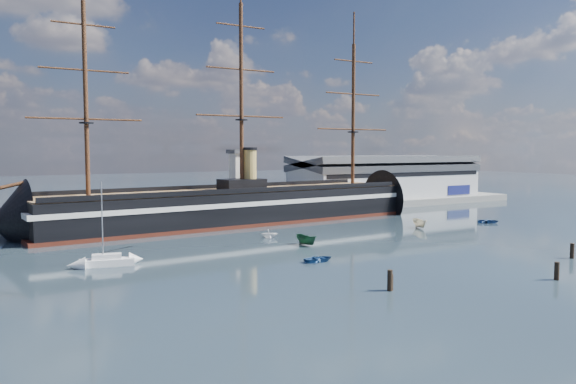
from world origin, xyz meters
TOP-DOWN VIEW (x-y plane):
  - ground at (0.00, 40.00)m, footprint 600.00×600.00m
  - quay at (10.00, 76.00)m, footprint 180.00×18.00m
  - warehouse at (58.00, 80.00)m, footprint 63.00×21.00m
  - quay_tower at (3.00, 73.00)m, footprint 5.00×5.00m
  - warship at (-6.50, 60.00)m, footprint 113.35×21.75m
  - sailboat at (-40.97, 27.80)m, footprint 8.07×4.01m
  - motorboat_a at (-6.31, 27.28)m, footprint 6.16×2.67m
  - motorboat_b at (-12.69, 14.09)m, footprint 1.26×2.97m
  - motorboat_c at (26.81, 33.00)m, footprint 6.68×4.28m
  - motorboat_d at (-7.83, 38.16)m, footprint 4.34×5.65m
  - motorboat_e at (46.30, 30.95)m, footprint 2.93×2.98m
  - piling_near_left at (-15.22, -4.84)m, footprint 0.64×0.64m
  - piling_near_mid at (7.21, -11.88)m, footprint 0.64×0.64m
  - piling_near_right at (22.79, -4.25)m, footprint 0.64×0.64m

SIDE VIEW (x-z plane):
  - ground at x=0.00m, z-range 0.00..0.00m
  - quay at x=10.00m, z-range -1.00..1.00m
  - motorboat_a at x=-6.31m, z-range -1.20..1.20m
  - motorboat_b at x=-12.69m, z-range -0.69..0.69m
  - motorboat_c at x=26.81m, z-range -1.25..1.25m
  - motorboat_d at x=-7.83m, z-range -0.95..0.95m
  - motorboat_e at x=46.30m, z-range -0.70..0.70m
  - piling_near_left at x=-15.22m, z-range -1.63..1.63m
  - piling_near_mid at x=7.21m, z-range -1.55..1.55m
  - piling_near_right at x=22.79m, z-range -1.54..1.54m
  - sailboat at x=-40.97m, z-range -5.42..7.00m
  - warship at x=-6.50m, z-range -22.93..31.01m
  - warehouse at x=58.00m, z-range 2.18..13.78m
  - quay_tower at x=3.00m, z-range 2.25..17.25m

